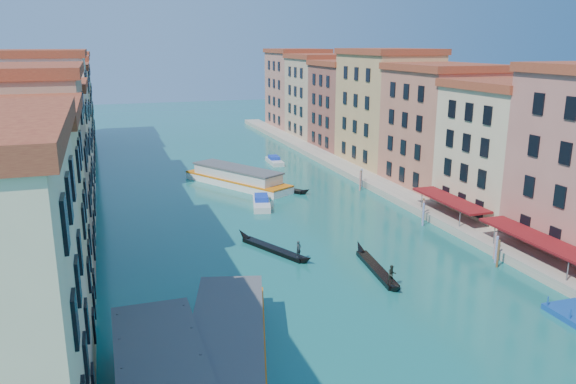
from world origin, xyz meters
name	(u,v)px	position (x,y,z in m)	size (l,w,h in m)	color
left_bank_palazzos	(43,135)	(-26.00, 64.68, 9.71)	(12.80, 128.40, 21.00)	beige
right_bank_palazzos	(403,118)	(30.00, 65.00, 9.75)	(12.80, 128.40, 21.00)	#AD593E
quay	(358,175)	(22.00, 65.00, 0.50)	(4.00, 140.00, 1.00)	gray
restaurant_awnings	(544,242)	(22.19, 23.00, 2.99)	(3.20, 44.55, 3.12)	maroon
mooring_poles_right	(479,242)	(19.10, 28.80, 1.30)	(1.44, 54.24, 3.20)	brown
vaporetto_near	(227,359)	(-11.60, 14.36, 1.54)	(10.95, 23.53, 3.42)	silver
vaporetto_far	(237,177)	(1.36, 65.94, 1.34)	(13.99, 19.57, 2.98)	white
gondola_fore	(273,248)	(-1.64, 36.44, 0.41)	(6.05, 11.29, 2.41)	black
gondola_right	(377,268)	(6.43, 27.66, 0.46)	(2.32, 12.18, 2.43)	black
gondola_far	(276,187)	(6.52, 61.97, 0.37)	(8.36, 10.85, 1.81)	black
motorboat_mid	(261,202)	(1.86, 53.56, 0.57)	(3.87, 7.46, 1.48)	silver
motorboat_far	(274,161)	(11.97, 80.31, 0.53)	(2.39, 6.70, 1.37)	silver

